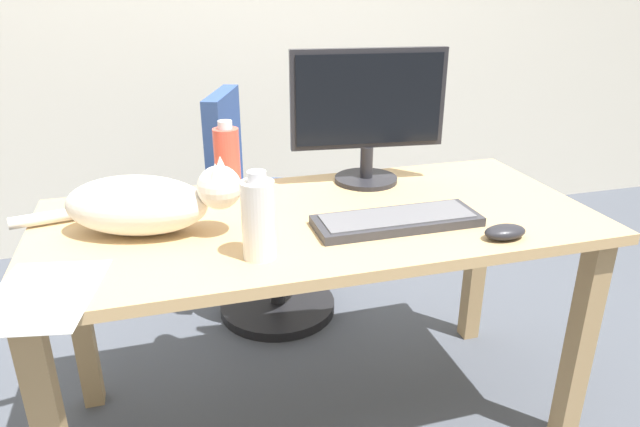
{
  "coord_description": "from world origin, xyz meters",
  "views": [
    {
      "loc": [
        -0.39,
        -1.39,
        1.31
      ],
      "look_at": [
        -0.03,
        -0.13,
        0.77
      ],
      "focal_mm": 31.92,
      "sensor_mm": 36.0,
      "label": 1
    }
  ],
  "objects_px": {
    "cat": "(145,203)",
    "water_bottle": "(258,219)",
    "computer_mouse": "(505,232)",
    "spray_bottle": "(227,158)",
    "keyboard": "(397,220)",
    "monitor": "(368,112)",
    "office_chair": "(263,224)"
  },
  "relations": [
    {
      "from": "cat",
      "to": "water_bottle",
      "type": "relative_size",
      "value": 2.78
    },
    {
      "from": "water_bottle",
      "to": "computer_mouse",
      "type": "bearing_deg",
      "value": -6.48
    },
    {
      "from": "cat",
      "to": "spray_bottle",
      "type": "relative_size",
      "value": 2.74
    },
    {
      "from": "spray_bottle",
      "to": "keyboard",
      "type": "bearing_deg",
      "value": -46.43
    },
    {
      "from": "monitor",
      "to": "water_bottle",
      "type": "distance_m",
      "value": 0.62
    },
    {
      "from": "office_chair",
      "to": "cat",
      "type": "relative_size",
      "value": 1.58
    },
    {
      "from": "monitor",
      "to": "computer_mouse",
      "type": "bearing_deg",
      "value": -70.22
    },
    {
      "from": "office_chair",
      "to": "computer_mouse",
      "type": "xyz_separation_m",
      "value": [
        0.44,
        -0.96,
        0.33
      ]
    },
    {
      "from": "keyboard",
      "to": "monitor",
      "type": "bearing_deg",
      "value": 82.84
    },
    {
      "from": "water_bottle",
      "to": "spray_bottle",
      "type": "distance_m",
      "value": 0.49
    },
    {
      "from": "computer_mouse",
      "to": "monitor",
      "type": "bearing_deg",
      "value": 109.78
    },
    {
      "from": "spray_bottle",
      "to": "office_chair",
      "type": "bearing_deg",
      "value": 67.14
    },
    {
      "from": "keyboard",
      "to": "cat",
      "type": "height_order",
      "value": "cat"
    },
    {
      "from": "office_chair",
      "to": "monitor",
      "type": "height_order",
      "value": "monitor"
    },
    {
      "from": "monitor",
      "to": "spray_bottle",
      "type": "distance_m",
      "value": 0.45
    },
    {
      "from": "office_chair",
      "to": "monitor",
      "type": "distance_m",
      "value": 0.75
    },
    {
      "from": "cat",
      "to": "water_bottle",
      "type": "bearing_deg",
      "value": -41.02
    },
    {
      "from": "monitor",
      "to": "keyboard",
      "type": "height_order",
      "value": "monitor"
    },
    {
      "from": "cat",
      "to": "computer_mouse",
      "type": "relative_size",
      "value": 5.31
    },
    {
      "from": "computer_mouse",
      "to": "water_bottle",
      "type": "height_order",
      "value": "water_bottle"
    },
    {
      "from": "keyboard",
      "to": "cat",
      "type": "distance_m",
      "value": 0.65
    },
    {
      "from": "computer_mouse",
      "to": "cat",
      "type": "bearing_deg",
      "value": 161.56
    },
    {
      "from": "office_chair",
      "to": "cat",
      "type": "distance_m",
      "value": 0.88
    },
    {
      "from": "water_bottle",
      "to": "spray_bottle",
      "type": "xyz_separation_m",
      "value": [
        -0.01,
        0.49,
        0.0
      ]
    },
    {
      "from": "cat",
      "to": "computer_mouse",
      "type": "bearing_deg",
      "value": -18.44
    },
    {
      "from": "monitor",
      "to": "computer_mouse",
      "type": "height_order",
      "value": "monitor"
    },
    {
      "from": "monitor",
      "to": "cat",
      "type": "height_order",
      "value": "monitor"
    },
    {
      "from": "computer_mouse",
      "to": "water_bottle",
      "type": "relative_size",
      "value": 0.52
    },
    {
      "from": "office_chair",
      "to": "water_bottle",
      "type": "bearing_deg",
      "value": -100.32
    },
    {
      "from": "office_chair",
      "to": "cat",
      "type": "bearing_deg",
      "value": -121.24
    },
    {
      "from": "keyboard",
      "to": "computer_mouse",
      "type": "relative_size",
      "value": 4.0
    },
    {
      "from": "cat",
      "to": "office_chair",
      "type": "bearing_deg",
      "value": 58.76
    }
  ]
}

